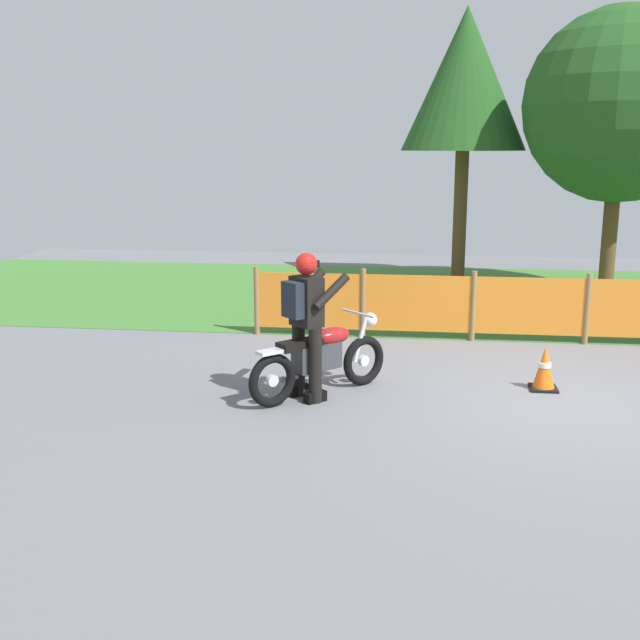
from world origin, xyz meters
name	(u,v)px	position (x,y,z in m)	size (l,w,h in m)	color
ground	(560,403)	(0.00, 0.00, -0.01)	(24.00, 24.00, 0.02)	slate
grass_verge	(503,297)	(0.00, 6.26, 0.01)	(24.00, 7.01, 0.01)	#427A33
barrier_fence	(530,307)	(0.00, 2.75, 0.54)	(8.23, 0.08, 1.05)	olive
tree_leftmost	(465,81)	(-0.80, 7.78, 4.11)	(2.52, 2.52, 5.54)	brown
tree_near_left	(620,106)	(1.94, 6.55, 3.55)	(3.52, 3.52, 5.32)	brown
motorcycle_lead	(321,358)	(-2.73, -0.08, 0.45)	(1.45, 1.44, 0.92)	black
rider_lead	(306,318)	(-2.88, -0.23, 0.95)	(0.77, 0.76, 1.69)	black
traffic_cone	(544,368)	(-0.12, 0.46, 0.26)	(0.32, 0.32, 0.53)	black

